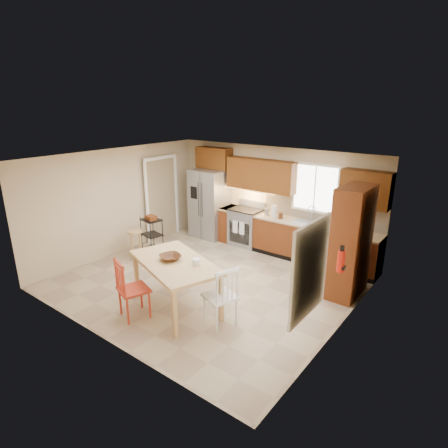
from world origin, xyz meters
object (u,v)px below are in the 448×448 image
object	(u,v)px
range_stove	(246,227)
dining_table	(176,285)
refrigerator	(210,204)
utility_cart	(152,237)
fire_extinguisher	(341,261)
bar_stool	(136,245)
pantry	(351,242)
chair_red	(134,288)
soap_bottle	(322,223)
table_jar	(196,263)
table_bowl	(170,260)
chair_white	(220,295)

from	to	relation	value
range_stove	dining_table	distance (m)	3.38
refrigerator	utility_cart	xyz separation A→B (m)	(-0.23, -1.88, -0.44)
fire_extinguisher	bar_stool	xyz separation A→B (m)	(-4.68, -0.29, -0.75)
refrigerator	bar_stool	world-z (taller)	refrigerator
pantry	chair_red	distance (m)	3.97
soap_bottle	table_jar	distance (m)	3.23
refrigerator	chair_red	size ratio (longest dim) A/B	1.73
table_jar	utility_cart	world-z (taller)	table_jar
refrigerator	bar_stool	xyz separation A→B (m)	(-0.35, -2.27, -0.56)
soap_bottle	utility_cart	bearing A→B (deg)	-151.47
fire_extinguisher	bar_stool	size ratio (longest dim) A/B	0.51
bar_stool	range_stove	bearing A→B (deg)	54.73
fire_extinguisher	utility_cart	world-z (taller)	fire_extinguisher
refrigerator	dining_table	bearing A→B (deg)	-59.73
pantry	table_jar	xyz separation A→B (m)	(-1.85, -2.20, -0.13)
table_jar	fire_extinguisher	bearing A→B (deg)	29.44
dining_table	utility_cart	size ratio (longest dim) A/B	1.92
chair_red	table_bowl	bearing A→B (deg)	89.43
dining_table	chair_white	xyz separation A→B (m)	(0.95, 0.05, 0.09)
soap_bottle	chair_red	world-z (taller)	soap_bottle
range_stove	chair_white	world-z (taller)	chair_white
fire_extinguisher	soap_bottle	bearing A→B (deg)	120.53
refrigerator	table_jar	bearing A→B (deg)	-53.88
soap_bottle	pantry	bearing A→B (deg)	-43.45
fire_extinguisher	refrigerator	bearing A→B (deg)	155.48
table_jar	utility_cart	xyz separation A→B (m)	(-2.51, 1.25, -0.45)
pantry	fire_extinguisher	distance (m)	1.07
chair_red	chair_white	bearing A→B (deg)	47.85
pantry	chair_white	world-z (taller)	pantry
chair_white	dining_table	bearing A→B (deg)	112.56
pantry	chair_white	xyz separation A→B (m)	(-1.29, -2.27, -0.52)
chair_red	bar_stool	distance (m)	2.50
chair_red	refrigerator	bearing A→B (deg)	131.16
soap_bottle	chair_white	world-z (taller)	soap_bottle
range_stove	refrigerator	bearing A→B (deg)	-177.01
pantry	table_bowl	distance (m)	3.30
soap_bottle	chair_red	bearing A→B (deg)	-112.96
chair_red	range_stove	bearing A→B (deg)	115.21
bar_stool	fire_extinguisher	bearing A→B (deg)	1.08
dining_table	bar_stool	distance (m)	2.44
soap_bottle	fire_extinguisher	xyz separation A→B (m)	(1.15, -1.95, 0.10)
pantry	bar_stool	world-z (taller)	pantry
range_stove	pantry	xyz separation A→B (m)	(2.98, -0.99, 0.59)
refrigerator	utility_cart	world-z (taller)	refrigerator
refrigerator	chair_red	distance (m)	4.20
dining_table	refrigerator	bearing A→B (deg)	139.81
refrigerator	soap_bottle	bearing A→B (deg)	-0.45
chair_red	table_bowl	distance (m)	0.78
table_bowl	table_jar	bearing A→B (deg)	12.53
fire_extinguisher	utility_cart	distance (m)	4.60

